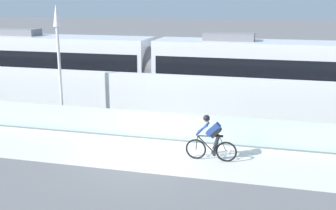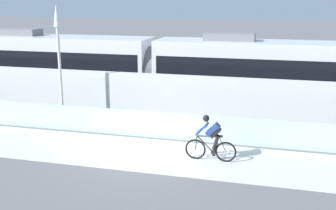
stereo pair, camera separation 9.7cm
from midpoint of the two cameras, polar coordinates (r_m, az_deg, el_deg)
ground_plane at (r=15.13m, az=-3.01°, el=-6.67°), size 200.00×200.00×0.00m
bike_path_deck at (r=15.13m, az=-3.01°, el=-6.65°), size 32.00×3.20×0.01m
glass_parapet at (r=16.63m, az=-1.09°, el=-2.74°), size 32.00×0.05×1.07m
concrete_barrier_wall at (r=18.15m, az=0.46°, el=0.63°), size 32.00×0.36×2.24m
tram_rail_near at (r=20.77m, az=2.15°, el=-0.79°), size 32.00×0.08×0.01m
tram_rail_far at (r=22.13m, az=2.97°, el=0.14°), size 32.00×0.08×0.01m
tram at (r=21.46m, az=-1.79°, el=4.87°), size 22.56×2.54×3.81m
cyclist_on_bike at (r=14.35m, az=6.06°, el=-4.60°), size 1.77×0.58×1.61m
lamp_post_antenna at (r=17.99m, az=-14.48°, el=7.10°), size 0.28×0.28×5.20m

